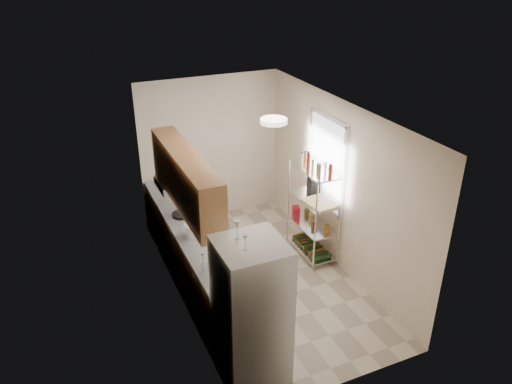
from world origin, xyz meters
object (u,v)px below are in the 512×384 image
frying_pan_large (182,215)px  rice_cooker (193,230)px  cutting_board (320,203)px  espresso_machine (314,184)px  refrigerator (251,311)px

frying_pan_large → rice_cooker: bearing=-84.8°
rice_cooker → cutting_board: bearing=-2.0°
cutting_board → rice_cooker: bearing=178.0°
espresso_machine → cutting_board: bearing=-95.3°
refrigerator → cutting_board: bearing=42.3°
cutting_board → espresso_machine: (0.12, 0.42, 0.11)m
frying_pan_large → espresso_machine: espresso_machine is taller
refrigerator → frying_pan_large: (-0.10, 2.38, 0.05)m
refrigerator → cutting_board: (1.86, 1.70, 0.15)m
rice_cooker → cutting_board: size_ratio=0.47×
frying_pan_large → refrigerator: bearing=-80.8°
frying_pan_large → espresso_machine: (2.08, -0.27, 0.22)m
refrigerator → frying_pan_large: 2.38m
espresso_machine → refrigerator: bearing=-122.4°
refrigerator → rice_cooker: size_ratio=7.53×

